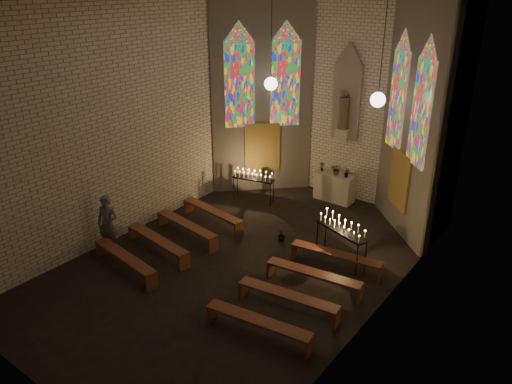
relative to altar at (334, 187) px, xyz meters
The scene contains 18 objects.
floor 5.47m from the altar, 90.00° to the right, with size 12.00×12.00×0.00m, color black.
room 3.83m from the altar, 90.00° to the right, with size 8.22×12.43×7.00m.
altar is the anchor object (origin of this frame).
flower_vase_left 0.87m from the altar, behind, with size 0.18×0.12×0.34m, color #4C723F.
flower_vase_center 0.71m from the altar, ahead, with size 0.37×0.32×0.41m, color #4C723F.
flower_vase_right 0.82m from the altar, ahead, with size 0.19×0.15×0.35m, color #4C723F.
aisle_flower_pot 3.65m from the altar, 87.23° to the right, with size 0.23×0.23×0.40m, color #4C723F.
votive_stand_left 2.95m from the altar, 140.61° to the right, with size 1.56×0.70×1.12m.
votive_stand_right 4.31m from the altar, 58.96° to the right, with size 1.78×0.96×1.28m.
pew_left_0 4.64m from the altar, 119.41° to the right, with size 2.60×0.71×0.49m.
pew_right_0 4.64m from the altar, 60.59° to the right, with size 2.60×0.71×0.49m.
pew_left_1 5.72m from the altar, 113.49° to the right, with size 2.60×0.71×0.49m.
pew_right_1 5.72m from the altar, 66.51° to the right, with size 2.60×0.71×0.49m.
pew_left_2 6.84m from the altar, 109.48° to the right, with size 2.60×0.71×0.49m.
pew_right_2 6.84m from the altar, 70.52° to the right, with size 2.60×0.71×0.49m.
pew_left_3 7.98m from the altar, 106.60° to the right, with size 2.60×0.71×0.49m.
pew_right_3 7.98m from the altar, 73.40° to the right, with size 2.60×0.71×0.49m.
visitor 8.01m from the altar, 115.94° to the right, with size 0.65×0.43×1.78m, color #55545F.
Camera 1 is at (7.67, -9.43, 7.54)m, focal length 35.00 mm.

